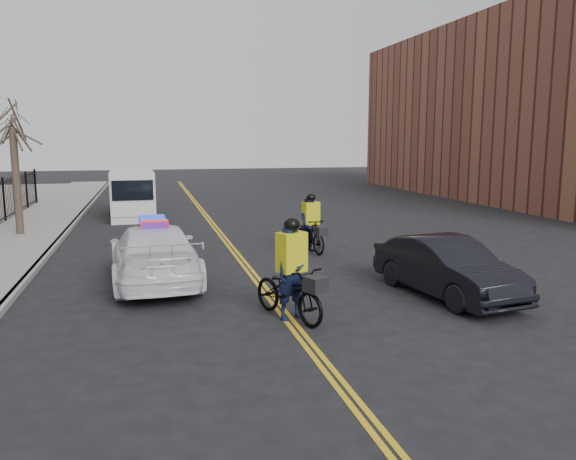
{
  "coord_description": "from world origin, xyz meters",
  "views": [
    {
      "loc": [
        -2.77,
        -13.23,
        3.75
      ],
      "look_at": [
        0.92,
        1.47,
        1.3
      ],
      "focal_mm": 35.0,
      "sensor_mm": 36.0,
      "label": 1
    }
  ],
  "objects_px": {
    "dark_sedan": "(447,267)",
    "cyclist_near": "(292,284)",
    "cyclist_far": "(311,229)",
    "cargo_van": "(132,194)",
    "police_cruiser": "(154,253)"
  },
  "relations": [
    {
      "from": "dark_sedan",
      "to": "cyclist_near",
      "type": "distance_m",
      "value": 4.12
    },
    {
      "from": "cyclist_near",
      "to": "cyclist_far",
      "type": "xyz_separation_m",
      "value": [
        2.38,
        6.69,
        0.03
      ]
    },
    {
      "from": "dark_sedan",
      "to": "cargo_van",
      "type": "height_order",
      "value": "cargo_van"
    },
    {
      "from": "police_cruiser",
      "to": "cargo_van",
      "type": "distance_m",
      "value": 13.37
    },
    {
      "from": "dark_sedan",
      "to": "cargo_van",
      "type": "xyz_separation_m",
      "value": [
        -7.63,
        16.39,
        0.4
      ]
    },
    {
      "from": "police_cruiser",
      "to": "cargo_van",
      "type": "xyz_separation_m",
      "value": [
        -0.83,
        13.34,
        0.32
      ]
    },
    {
      "from": "police_cruiser",
      "to": "dark_sedan",
      "type": "bearing_deg",
      "value": 152.73
    },
    {
      "from": "police_cruiser",
      "to": "cargo_van",
      "type": "relative_size",
      "value": 1.0
    },
    {
      "from": "cargo_van",
      "to": "cyclist_far",
      "type": "relative_size",
      "value": 2.68
    },
    {
      "from": "cyclist_near",
      "to": "cyclist_far",
      "type": "relative_size",
      "value": 1.14
    },
    {
      "from": "cargo_van",
      "to": "cyclist_near",
      "type": "bearing_deg",
      "value": -80.11
    },
    {
      "from": "cargo_van",
      "to": "cyclist_near",
      "type": "distance_m",
      "value": 17.54
    },
    {
      "from": "cyclist_near",
      "to": "cyclist_far",
      "type": "height_order",
      "value": "cyclist_near"
    },
    {
      "from": "police_cruiser",
      "to": "cyclist_far",
      "type": "height_order",
      "value": "cyclist_far"
    },
    {
      "from": "cyclist_near",
      "to": "dark_sedan",
      "type": "bearing_deg",
      "value": -12.73
    }
  ]
}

